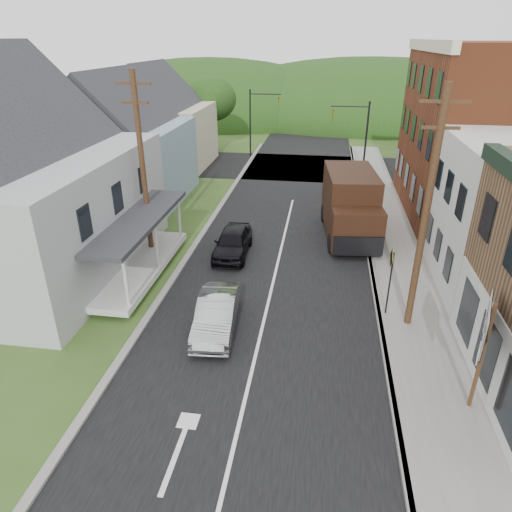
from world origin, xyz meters
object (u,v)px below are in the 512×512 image
at_px(delivery_van, 351,206).
at_px(dark_sedan, 233,242).
at_px(route_sign_cluster, 484,341).
at_px(warning_sign, 390,273).
at_px(silver_sedan, 217,314).

bearing_deg(delivery_van, dark_sedan, -156.07).
distance_m(route_sign_cluster, warning_sign, 5.27).
height_order(silver_sedan, dark_sedan, dark_sedan).
bearing_deg(silver_sedan, dark_sedan, 91.21).
relative_size(silver_sedan, warning_sign, 1.42).
xyz_separation_m(route_sign_cluster, warning_sign, (-1.96, 4.87, -0.51)).
height_order(silver_sedan, warning_sign, warning_sign).
relative_size(silver_sedan, route_sign_cluster, 1.13).
bearing_deg(delivery_van, silver_sedan, -123.49).
bearing_deg(dark_sedan, warning_sign, -34.24).
bearing_deg(route_sign_cluster, warning_sign, 131.13).
height_order(dark_sedan, delivery_van, delivery_van).
height_order(delivery_van, route_sign_cluster, route_sign_cluster).
bearing_deg(warning_sign, dark_sedan, 148.07).
distance_m(silver_sedan, route_sign_cluster, 9.15).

